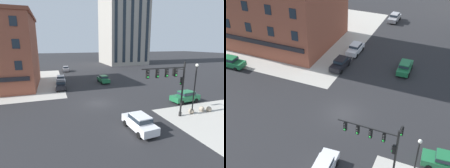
% 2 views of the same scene
% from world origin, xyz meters
% --- Properties ---
extents(ground_plane, '(320.00, 320.00, 0.00)m').
position_xyz_m(ground_plane, '(0.00, 0.00, 0.00)').
color(ground_plane, '#262628').
extents(sidewalk_far_corner, '(32.00, 32.00, 0.02)m').
position_xyz_m(sidewalk_far_corner, '(-20.00, 20.00, 0.00)').
color(sidewalk_far_corner, '#B7B2A8').
rests_on(sidewalk_far_corner, ground).
extents(traffic_signal_main, '(5.66, 2.09, 6.58)m').
position_xyz_m(traffic_signal_main, '(6.85, -7.63, 4.46)').
color(traffic_signal_main, black).
rests_on(traffic_signal_main, ground).
extents(street_lamp_corner_near, '(0.36, 0.36, 6.28)m').
position_xyz_m(street_lamp_corner_near, '(10.00, -7.82, 3.86)').
color(street_lamp_corner_near, black).
rests_on(street_lamp_corner_near, ground).
extents(car_main_northbound_far, '(2.07, 4.49, 1.68)m').
position_xyz_m(car_main_northbound_far, '(-4.62, 10.12, 0.92)').
color(car_main_northbound_far, black).
rests_on(car_main_northbound_far, ground).
extents(car_main_southbound_near, '(4.52, 2.13, 1.68)m').
position_xyz_m(car_main_southbound_near, '(12.51, -3.86, 0.92)').
color(car_main_southbound_near, '#1E6B3D').
rests_on(car_main_southbound_near, ground).
extents(car_main_southbound_far, '(2.07, 4.49, 1.68)m').
position_xyz_m(car_main_southbound_far, '(-1.88, 32.84, 0.92)').
color(car_main_southbound_far, '#99999E').
rests_on(car_main_southbound_far, ground).
extents(car_cross_eastbound, '(4.45, 1.99, 1.68)m').
position_xyz_m(car_cross_eastbound, '(-20.47, 3.77, 0.92)').
color(car_cross_eastbound, '#1E6B3D').
rests_on(car_cross_eastbound, ground).
extents(car_cross_westbound, '(2.10, 4.50, 1.68)m').
position_xyz_m(car_cross_westbound, '(1.85, -9.31, 0.92)').
color(car_cross_westbound, silver).
rests_on(car_cross_westbound, ground).
extents(car_main_mid, '(1.95, 4.43, 1.68)m').
position_xyz_m(car_main_mid, '(-4.33, 15.89, 0.92)').
color(car_main_mid, silver).
rests_on(car_main_mid, ground).
extents(car_cross_far, '(1.96, 4.43, 1.68)m').
position_xyz_m(car_cross_far, '(4.76, 12.93, 0.92)').
color(car_cross_far, '#1E6B3D').
rests_on(car_cross_far, ground).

